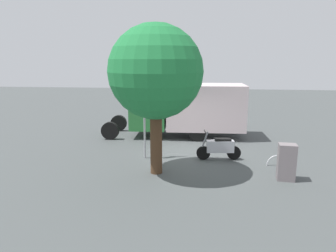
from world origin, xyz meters
TOP-DOWN VIEW (x-y plane):
  - ground_plane at (0.00, 0.00)m, footprint 60.00×60.00m
  - box_truck_near at (0.21, -3.57)m, footprint 7.34×2.45m
  - motorcycle at (-1.36, 0.17)m, footprint 1.81×0.58m
  - stop_sign at (1.70, 0.34)m, footprint 0.71×0.33m
  - street_tree at (0.98, 1.94)m, footprint 3.24×3.24m
  - utility_cabinet at (-3.49, 2.10)m, footprint 0.61×0.49m
  - bike_rack_hoop at (-3.55, 0.64)m, footprint 0.85×0.15m

SIDE VIEW (x-z plane):
  - ground_plane at x=0.00m, z-range 0.00..0.00m
  - bike_rack_hoop at x=-3.55m, z-range -0.43..0.43m
  - motorcycle at x=-1.36m, z-range -0.08..1.12m
  - utility_cabinet at x=-3.49m, z-range 0.00..1.26m
  - box_truck_near at x=0.21m, z-range 0.18..2.92m
  - stop_sign at x=1.70m, z-range 0.52..3.66m
  - street_tree at x=0.98m, z-range 0.97..6.19m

